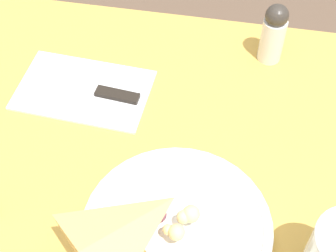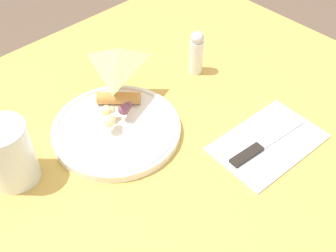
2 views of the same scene
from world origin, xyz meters
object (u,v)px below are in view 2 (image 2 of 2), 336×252
milk_glass (10,156)px  butter_knife (265,143)px  plate_pizza (116,126)px  napkin_folded (268,143)px  salt_shaker (196,52)px  dining_table (169,149)px

milk_glass → butter_knife: 0.45m
plate_pizza → napkin_folded: 0.28m
salt_shaker → plate_pizza: bearing=-173.7°
plate_pizza → butter_knife: bearing=-51.0°
milk_glass → dining_table: bearing=-11.3°
plate_pizza → salt_shaker: 0.25m
milk_glass → salt_shaker: bearing=-0.9°
dining_table → butter_knife: (0.06, -0.19, 0.12)m
napkin_folded → salt_shaker: size_ratio=2.12×
salt_shaker → napkin_folded: bearing=-103.7°
dining_table → butter_knife: size_ratio=4.98×
plate_pizza → salt_shaker: size_ratio=2.41×
milk_glass → butter_knife: milk_glass is taller
plate_pizza → butter_knife: size_ratio=1.29×
napkin_folded → butter_knife: 0.01m
dining_table → salt_shaker: bearing=22.1°
milk_glass → salt_shaker: (0.44, -0.01, -0.00)m
plate_pizza → dining_table: bearing=-13.7°
plate_pizza → butter_knife: 0.28m
dining_table → napkin_folded: 0.23m
butter_knife → salt_shaker: 0.26m
napkin_folded → salt_shaker: bearing=76.3°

